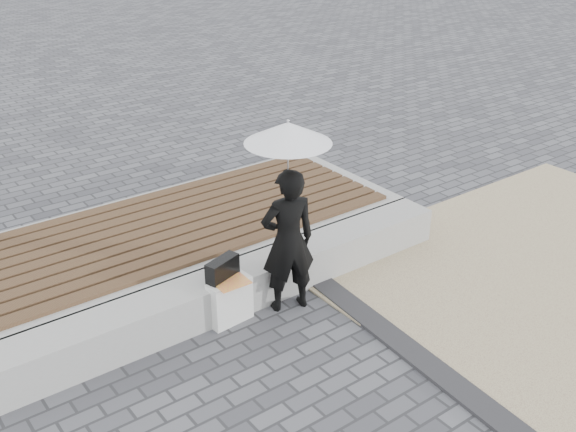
% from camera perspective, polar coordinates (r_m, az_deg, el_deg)
% --- Properties ---
extents(ground, '(80.00, 80.00, 0.00)m').
position_cam_1_polar(ground, '(5.94, 4.72, -14.03)').
color(ground, '#545459').
rests_on(ground, ground).
extents(edging_band, '(0.61, 5.20, 0.04)m').
position_cam_1_polar(edging_band, '(6.10, 13.39, -13.29)').
color(edging_band, '#2A2A2C').
rests_on(edging_band, ground).
extents(seating_ledge, '(5.00, 0.45, 0.40)m').
position_cam_1_polar(seating_ledge, '(6.85, -4.04, -5.80)').
color(seating_ledge, '#A1A09C').
rests_on(seating_ledge, ground).
extents(timber_platform, '(5.00, 2.00, 0.40)m').
position_cam_1_polar(timber_platform, '(7.76, -8.88, -1.98)').
color(timber_platform, '#ABABA5').
rests_on(timber_platform, ground).
extents(timber_decking, '(4.60, 1.80, 0.04)m').
position_cam_1_polar(timber_decking, '(7.66, -8.99, -0.53)').
color(timber_decking, brown).
rests_on(timber_decking, timber_platform).
extents(woman, '(0.61, 0.48, 1.47)m').
position_cam_1_polar(woman, '(6.52, 0.00, -2.08)').
color(woman, black).
rests_on(woman, ground).
extents(parasol, '(0.79, 0.79, 1.01)m').
position_cam_1_polar(parasol, '(6.08, 0.00, 6.93)').
color(parasol, '#AFAFB3').
rests_on(parasol, ground).
extents(handbag, '(0.38, 0.23, 0.25)m').
position_cam_1_polar(handbag, '(6.47, -5.46, -4.57)').
color(handbag, black).
rests_on(handbag, seating_ledge).
extents(canvas_tote, '(0.44, 0.21, 0.45)m').
position_cam_1_polar(canvas_tote, '(6.58, -4.85, -7.06)').
color(canvas_tote, silver).
rests_on(canvas_tote, ground).
extents(magazine, '(0.32, 0.24, 0.01)m').
position_cam_1_polar(magazine, '(6.42, -4.69, -5.53)').
color(magazine, '#E83C53').
rests_on(magazine, canvas_tote).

